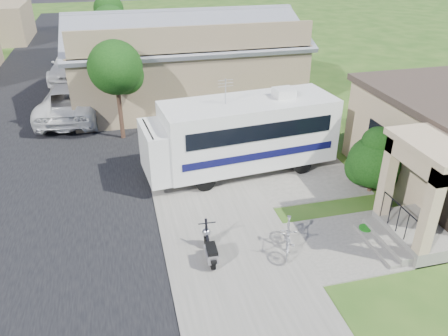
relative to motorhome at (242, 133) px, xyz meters
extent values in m
plane|color=#1F4312|center=(-0.72, -4.50, -1.66)|extent=(120.00, 120.00, 0.00)
cube|color=black|center=(-8.22, 5.50, -1.65)|extent=(9.00, 80.00, 0.02)
cube|color=#605D56|center=(-1.72, 5.50, -1.63)|extent=(4.00, 80.00, 0.06)
cube|color=#605D56|center=(0.78, 0.00, -1.63)|extent=(7.00, 6.00, 0.05)
cube|color=#605D56|center=(2.28, -5.50, -1.63)|extent=(4.00, 3.00, 0.05)
cube|color=black|center=(4.76, -1.80, 0.04)|extent=(0.04, 1.10, 1.20)
cube|color=black|center=(4.76, -5.80, -0.11)|extent=(0.04, 0.95, 2.10)
cube|color=#605D56|center=(3.98, -5.80, -1.41)|extent=(1.60, 2.40, 0.50)
cube|color=#605D56|center=(2.98, -5.80, -1.50)|extent=(0.40, 2.16, 0.32)
cube|color=#605D56|center=(2.63, -5.80, -1.58)|extent=(0.35, 2.16, 0.16)
cube|color=#937D5D|center=(3.36, -4.78, 0.19)|extent=(0.35, 0.35, 2.70)
cube|color=#937D5D|center=(3.36, -6.83, 0.19)|extent=(0.35, 0.35, 2.70)
cube|color=#937D5D|center=(3.36, -5.80, 1.29)|extent=(0.35, 2.40, 0.50)
cube|color=#937D5D|center=(4.18, -5.80, 1.64)|extent=(2.10, 2.70, 0.20)
cylinder|color=black|center=(3.23, -5.80, -0.26)|extent=(0.04, 1.70, 0.04)
cube|color=#7B694D|center=(-0.72, 9.50, 0.14)|extent=(12.00, 8.00, 3.60)
cube|color=slate|center=(-0.72, 7.50, 2.49)|extent=(12.50, 4.40, 1.78)
cube|color=slate|center=(-0.72, 11.50, 2.49)|extent=(12.50, 4.40, 1.78)
cube|color=slate|center=(-0.72, 9.50, 3.19)|extent=(12.50, 0.50, 0.22)
cube|color=#7B694D|center=(-0.72, 5.60, 2.49)|extent=(11.76, 0.20, 1.30)
cylinder|color=black|center=(-4.52, 4.50, -0.08)|extent=(0.20, 0.20, 3.15)
sphere|color=black|center=(-4.52, 4.50, 1.72)|extent=(2.40, 2.40, 2.40)
sphere|color=black|center=(-4.12, 4.70, 1.27)|extent=(1.68, 1.68, 1.68)
cylinder|color=black|center=(-4.52, 14.50, -0.01)|extent=(0.20, 0.20, 3.29)
sphere|color=black|center=(-4.52, 14.50, 1.87)|extent=(2.40, 2.40, 2.40)
sphere|color=black|center=(-4.12, 14.70, 1.40)|extent=(1.68, 1.68, 1.68)
cylinder|color=black|center=(-4.52, 23.50, -0.15)|extent=(0.20, 0.20, 3.01)
sphere|color=black|center=(-4.52, 23.50, 1.57)|extent=(2.40, 2.40, 2.40)
sphere|color=black|center=(-4.12, 23.70, 1.14)|extent=(1.68, 1.68, 1.68)
cube|color=silver|center=(0.29, 0.03, 0.03)|extent=(6.95, 3.06, 2.51)
cube|color=silver|center=(-3.46, -0.34, -0.26)|extent=(0.99, 2.36, 1.93)
cube|color=black|center=(-3.63, -0.36, 0.27)|extent=(0.26, 2.05, 0.87)
cube|color=black|center=(0.41, -1.19, 0.48)|extent=(5.71, 0.59, 0.63)
cube|color=black|center=(0.17, 1.24, 0.48)|extent=(5.71, 0.59, 0.63)
cube|color=#0A0B36|center=(0.41, -1.18, -0.47)|extent=(6.05, 0.61, 0.29)
cube|color=#0A0B36|center=(0.17, 1.24, -0.47)|extent=(6.05, 0.61, 0.29)
cube|color=silver|center=(1.73, 0.17, 1.46)|extent=(0.83, 0.75, 0.34)
cylinder|color=#9F9DA5|center=(-0.67, -0.07, 1.77)|extent=(0.04, 0.04, 0.96)
cylinder|color=black|center=(-1.76, -1.24, -1.22)|extent=(0.79, 0.34, 0.77)
cylinder|color=black|center=(-1.97, 0.87, -1.22)|extent=(0.79, 0.34, 0.77)
cylinder|color=black|center=(2.27, -0.84, -1.22)|extent=(0.79, 0.34, 0.77)
cylinder|color=black|center=(2.06, 1.27, -1.22)|extent=(0.79, 0.34, 0.77)
cylinder|color=black|center=(4.19, -2.79, -1.27)|extent=(0.15, 0.15, 0.77)
sphere|color=black|center=(4.19, -2.79, -0.41)|extent=(1.92, 1.92, 1.92)
sphere|color=black|center=(4.57, -2.50, -0.02)|extent=(1.54, 1.54, 1.54)
sphere|color=black|center=(3.90, -2.59, -0.70)|extent=(1.34, 1.34, 1.34)
sphere|color=black|center=(4.38, -3.07, -0.79)|extent=(1.15, 1.15, 1.15)
sphere|color=black|center=(4.19, -2.79, 0.36)|extent=(1.15, 1.15, 1.15)
cylinder|color=black|center=(-2.45, -5.59, -1.39)|extent=(0.13, 0.42, 0.42)
cylinder|color=black|center=(-2.41, -4.55, -1.39)|extent=(0.13, 0.42, 0.42)
cube|color=#9F9DA5|center=(-2.43, -5.12, -1.33)|extent=(0.31, 0.53, 0.08)
cube|color=#9F9DA5|center=(-2.45, -5.50, -1.20)|extent=(0.34, 0.53, 0.28)
cube|color=black|center=(-2.44, -5.45, -1.01)|extent=(0.31, 0.58, 0.11)
cube|color=black|center=(-2.46, -5.74, -1.22)|extent=(0.18, 0.20, 0.09)
cylinder|color=black|center=(-2.41, -4.62, -1.01)|extent=(0.09, 0.32, 0.79)
sphere|color=#9F9DA5|center=(-2.41, -4.55, -1.08)|extent=(0.26, 0.26, 0.26)
sphere|color=black|center=(-2.40, -4.48, -1.08)|extent=(0.11, 0.11, 0.11)
cylinder|color=black|center=(-2.41, -4.70, -0.65)|extent=(0.52, 0.06, 0.03)
cube|color=black|center=(-2.41, -4.55, -1.27)|extent=(0.14, 0.27, 0.06)
imported|color=#9F9DA5|center=(-0.09, -5.33, -1.15)|extent=(1.10, 1.74, 1.02)
imported|color=silver|center=(-6.85, 8.04, -0.76)|extent=(3.70, 6.72, 1.78)
imported|color=silver|center=(-7.21, 15.58, -0.77)|extent=(3.39, 6.43, 1.78)
cylinder|color=#145E12|center=(2.70, -5.06, -1.56)|extent=(0.41, 0.41, 0.19)
camera|label=1|loc=(-4.49, -15.06, 6.80)|focal=35.00mm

